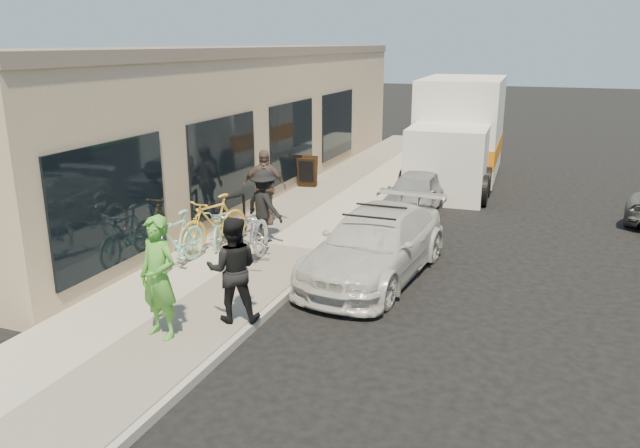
% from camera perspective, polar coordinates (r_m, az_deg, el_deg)
% --- Properties ---
extents(ground, '(120.00, 120.00, 0.00)m').
position_cam_1_polar(ground, '(10.34, -2.32, -8.57)').
color(ground, black).
rests_on(ground, ground).
extents(sidewalk, '(3.00, 34.00, 0.15)m').
position_cam_1_polar(sidewalk, '(13.63, -5.10, -2.04)').
color(sidewalk, '#A9A698').
rests_on(sidewalk, ground).
extents(curb, '(0.12, 34.00, 0.13)m').
position_cam_1_polar(curb, '(13.06, 1.04, -2.85)').
color(curb, '#A29E94').
rests_on(curb, ground).
extents(storefront, '(3.60, 20.00, 4.22)m').
position_cam_1_polar(storefront, '(19.00, -7.54, 9.43)').
color(storefront, '#CCB18D').
rests_on(storefront, ground).
extents(bike_rack, '(0.27, 0.60, 0.90)m').
position_cam_1_polar(bike_rack, '(14.21, -7.83, 1.22)').
color(bike_rack, black).
rests_on(bike_rack, sidewalk).
extents(sandwich_board, '(0.63, 0.64, 0.90)m').
position_cam_1_polar(sandwich_board, '(18.79, -1.17, 4.81)').
color(sandwich_board, black).
rests_on(sandwich_board, sidewalk).
extents(sedan_white, '(2.22, 4.57, 1.32)m').
position_cam_1_polar(sedan_white, '(11.93, 5.07, -1.87)').
color(sedan_white, silver).
rests_on(sedan_white, ground).
extents(sedan_silver, '(1.31, 3.19, 1.08)m').
position_cam_1_polar(sedan_silver, '(16.65, 8.68, 2.89)').
color(sedan_silver, '#A6A7AC').
rests_on(sedan_silver, ground).
extents(moving_truck, '(2.74, 6.71, 3.25)m').
position_cam_1_polar(moving_truck, '(20.71, 12.53, 7.84)').
color(moving_truck, silver).
rests_on(moving_truck, ground).
extents(tandem_bike, '(1.12, 2.42, 1.23)m').
position_cam_1_polar(tandem_bike, '(11.86, -6.61, -1.40)').
color(tandem_bike, silver).
rests_on(tandem_bike, sidewalk).
extents(woman_rider, '(0.75, 0.58, 1.84)m').
position_cam_1_polar(woman_rider, '(9.35, -14.55, -4.75)').
color(woman_rider, '#4EA236').
rests_on(woman_rider, sidewalk).
extents(man_standing, '(1.00, 0.91, 1.67)m').
position_cam_1_polar(man_standing, '(9.70, -7.98, -4.12)').
color(man_standing, black).
rests_on(man_standing, sidewalk).
extents(cruiser_bike_a, '(0.64, 1.85, 1.09)m').
position_cam_1_polar(cruiser_bike_a, '(12.21, -13.09, -1.54)').
color(cruiser_bike_a, '#94DCD1').
rests_on(cruiser_bike_a, sidewalk).
extents(cruiser_bike_b, '(1.05, 1.66, 0.83)m').
position_cam_1_polar(cruiser_bike_b, '(13.53, -9.03, -0.16)').
color(cruiser_bike_b, '#94DCD1').
rests_on(cruiser_bike_b, sidewalk).
extents(cruiser_bike_c, '(1.07, 1.93, 1.12)m').
position_cam_1_polar(cruiser_bike_c, '(13.29, -9.67, 0.16)').
color(cruiser_bike_c, gold).
rests_on(cruiser_bike_c, sidewalk).
extents(bystander_a, '(1.18, 0.95, 1.59)m').
position_cam_1_polar(bystander_a, '(13.54, -5.10, 1.68)').
color(bystander_a, black).
rests_on(bystander_a, sidewalk).
extents(bystander_b, '(1.13, 0.75, 1.79)m').
position_cam_1_polar(bystander_b, '(14.89, -5.14, 3.41)').
color(bystander_b, brown).
rests_on(bystander_b, sidewalk).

